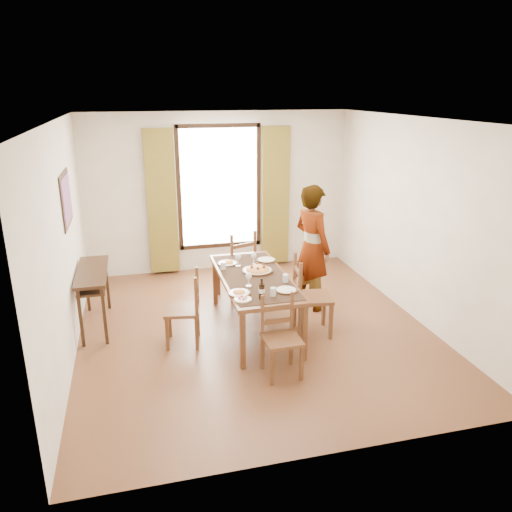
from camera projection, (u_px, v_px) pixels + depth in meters
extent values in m
plane|color=#512F19|center=(254.00, 329.00, 6.65)|extent=(5.00, 5.00, 0.00)
cube|color=white|center=(219.00, 193.00, 8.52)|extent=(4.50, 0.10, 2.70)
cube|color=white|center=(330.00, 315.00, 3.93)|extent=(4.50, 0.10, 2.70)
cube|color=white|center=(64.00, 244.00, 5.70)|extent=(0.10, 5.00, 2.70)
cube|color=white|center=(415.00, 220.00, 6.75)|extent=(0.10, 5.00, 2.70)
cube|color=white|center=(254.00, 118.00, 5.79)|extent=(4.50, 5.00, 0.04)
cube|color=white|center=(219.00, 187.00, 8.46)|extent=(1.30, 0.04, 2.00)
cube|color=olive|center=(162.00, 203.00, 8.24)|extent=(0.48, 0.10, 2.40)
cube|color=olive|center=(275.00, 197.00, 8.70)|extent=(0.48, 0.10, 2.40)
cube|color=black|center=(66.00, 199.00, 6.13)|extent=(0.02, 0.86, 0.66)
cube|color=#BC2336|center=(67.00, 199.00, 6.13)|extent=(0.01, 0.76, 0.56)
cube|color=#331D11|center=(92.00, 272.00, 6.49)|extent=(0.38, 1.20, 0.04)
cube|color=#331D11|center=(93.00, 280.00, 6.53)|extent=(0.34, 1.10, 0.03)
cube|color=#331D11|center=(81.00, 318.00, 6.08)|extent=(0.04, 0.04, 0.76)
cube|color=#331D11|center=(87.00, 286.00, 7.09)|extent=(0.04, 0.04, 0.76)
cube|color=#331D11|center=(105.00, 316.00, 6.14)|extent=(0.04, 0.04, 0.76)
cube|color=#331D11|center=(107.00, 284.00, 7.15)|extent=(0.04, 0.04, 0.76)
cube|color=brown|center=(254.00, 278.00, 6.42)|extent=(0.85, 1.97, 0.05)
cube|color=black|center=(254.00, 276.00, 6.41)|extent=(0.79, 1.81, 0.01)
cube|color=brown|center=(243.00, 340.00, 5.61)|extent=(0.06, 0.06, 0.70)
cube|color=brown|center=(215.00, 282.00, 7.31)|extent=(0.06, 0.06, 0.70)
cube|color=brown|center=(304.00, 333.00, 5.78)|extent=(0.06, 0.06, 0.70)
cube|color=brown|center=(263.00, 278.00, 7.48)|extent=(0.06, 0.06, 0.70)
cube|color=brown|center=(182.00, 310.00, 6.14)|extent=(0.48, 0.48, 0.04)
cube|color=brown|center=(170.00, 321.00, 6.37)|extent=(0.04, 0.04, 0.45)
cube|color=brown|center=(198.00, 320.00, 6.39)|extent=(0.04, 0.04, 0.45)
cube|color=brown|center=(167.00, 334.00, 6.03)|extent=(0.04, 0.04, 0.45)
cube|color=brown|center=(197.00, 333.00, 6.06)|extent=(0.04, 0.04, 0.45)
cube|color=brown|center=(197.00, 286.00, 6.24)|extent=(0.04, 0.04, 0.50)
cube|color=brown|center=(196.00, 297.00, 5.91)|extent=(0.04, 0.04, 0.50)
cube|color=brown|center=(197.00, 299.00, 6.11)|extent=(0.09, 0.36, 0.05)
cube|color=brown|center=(196.00, 285.00, 6.05)|extent=(0.09, 0.36, 0.05)
cube|color=brown|center=(236.00, 265.00, 7.56)|extent=(0.60, 0.60, 0.04)
cube|color=brown|center=(240.00, 274.00, 7.90)|extent=(0.04, 0.04, 0.50)
cube|color=brown|center=(254.00, 282.00, 7.59)|extent=(0.04, 0.04, 0.50)
cube|color=brown|center=(219.00, 279.00, 7.69)|extent=(0.04, 0.04, 0.50)
cube|color=brown|center=(232.00, 287.00, 7.38)|extent=(0.04, 0.04, 0.50)
cube|color=brown|center=(255.00, 249.00, 7.41)|extent=(0.04, 0.04, 0.56)
cube|color=brown|center=(232.00, 254.00, 7.20)|extent=(0.04, 0.04, 0.56)
cube|color=brown|center=(244.00, 258.00, 7.34)|extent=(0.39, 0.16, 0.06)
cube|color=brown|center=(243.00, 245.00, 7.28)|extent=(0.39, 0.16, 0.06)
cube|color=brown|center=(282.00, 340.00, 5.46)|extent=(0.41, 0.41, 0.04)
cube|color=brown|center=(272.00, 367.00, 5.33)|extent=(0.04, 0.04, 0.43)
cube|color=brown|center=(263.00, 352.00, 5.64)|extent=(0.04, 0.04, 0.43)
cube|color=brown|center=(302.00, 363.00, 5.41)|extent=(0.04, 0.04, 0.43)
cube|color=brown|center=(291.00, 348.00, 5.73)|extent=(0.04, 0.04, 0.43)
cube|color=brown|center=(262.00, 315.00, 5.50)|extent=(0.03, 0.03, 0.48)
cube|color=brown|center=(292.00, 312.00, 5.59)|extent=(0.03, 0.03, 0.48)
cube|color=brown|center=(277.00, 321.00, 5.58)|extent=(0.34, 0.03, 0.05)
cube|color=brown|center=(277.00, 307.00, 5.52)|extent=(0.34, 0.03, 0.05)
cube|color=brown|center=(313.00, 297.00, 6.40)|extent=(0.52, 0.52, 0.04)
cube|color=brown|center=(331.00, 321.00, 6.31)|extent=(0.04, 0.04, 0.49)
cube|color=brown|center=(300.00, 322.00, 6.28)|extent=(0.04, 0.04, 0.49)
cube|color=brown|center=(324.00, 308.00, 6.69)|extent=(0.04, 0.04, 0.49)
cube|color=brown|center=(295.00, 309.00, 6.65)|extent=(0.04, 0.04, 0.49)
cube|color=brown|center=(300.00, 284.00, 6.11)|extent=(0.04, 0.04, 0.55)
cube|color=brown|center=(295.00, 273.00, 6.48)|extent=(0.04, 0.04, 0.55)
cube|color=brown|center=(297.00, 286.00, 6.33)|extent=(0.09, 0.39, 0.05)
cube|color=brown|center=(298.00, 272.00, 6.27)|extent=(0.09, 0.39, 0.05)
imported|color=#909498|center=(312.00, 248.00, 7.06)|extent=(0.95, 0.87, 1.80)
cylinder|color=silver|center=(285.00, 278.00, 6.19)|extent=(0.07, 0.07, 0.10)
cylinder|color=silver|center=(223.00, 266.00, 6.62)|extent=(0.07, 0.07, 0.10)
cylinder|color=silver|center=(273.00, 292.00, 5.77)|extent=(0.07, 0.07, 0.10)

